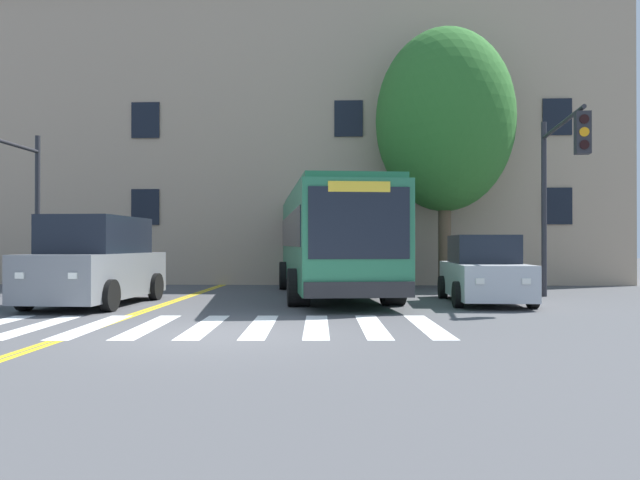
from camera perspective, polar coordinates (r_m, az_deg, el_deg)
ground_plane at (r=11.16m, az=-9.76°, el=-8.54°), size 120.00×120.00×0.00m
crosswalk at (r=12.31m, az=-10.48°, el=-7.76°), size 9.19×3.94×0.01m
lane_line_yellow_inner at (r=26.39m, az=-8.24°, el=-3.81°), size 0.12×36.00×0.01m
lane_line_yellow_outer at (r=26.37m, az=-7.90°, el=-3.81°), size 0.12×36.00×0.01m
city_bus at (r=19.41m, az=0.97°, el=0.18°), size 4.07×11.40×3.25m
car_grey_near_lane at (r=17.25m, az=-19.76°, el=-2.00°), size 2.47×5.08×2.30m
car_silver_far_lane at (r=17.40m, az=14.73°, el=-2.87°), size 2.10×4.40×1.83m
car_tan_behind_bus at (r=28.08m, az=4.29°, el=-1.82°), size 2.23×3.98×1.92m
traffic_light_near_corner at (r=18.32m, az=20.99°, el=5.90°), size 0.68×4.43×5.28m
traffic_light_far_corner at (r=19.65m, az=-27.03°, el=4.82°), size 0.34×4.55×4.97m
street_tree_curbside_large at (r=23.14m, az=11.31°, el=10.69°), size 6.30×5.98×9.33m
building_facade at (r=27.76m, az=-5.73°, el=8.94°), size 29.79×6.31×12.14m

